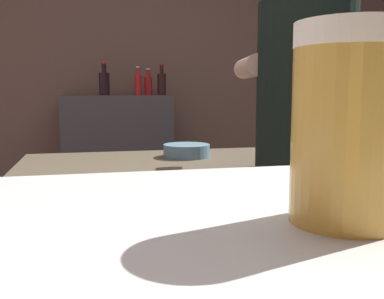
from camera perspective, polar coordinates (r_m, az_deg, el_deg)
name	(u,v)px	position (r m, az deg, el deg)	size (l,w,h in m)	color
wall_back	(142,70)	(3.52, -6.49, 10.13)	(5.20, 0.10, 2.70)	brown
prep_counter	(256,249)	(2.17, 8.29, -12.57)	(2.10, 0.60, 0.89)	#4C4132
back_shelf	(118,175)	(3.27, -9.51, -3.29)	(0.77, 0.36, 1.16)	#3D393B
bartender	(304,147)	(1.63, 14.19, 0.36)	(0.47, 0.54, 1.71)	#2A332F
mixing_bowl	(187,151)	(2.00, -0.70, -0.14)	(0.21, 0.21, 0.06)	slate
chefs_knife	(318,155)	(2.13, 15.92, -0.65)	(0.24, 0.03, 0.01)	silver
pint_glass_near	(348,125)	(0.33, 19.51, 3.02)	(0.08, 0.08, 0.14)	gold
bottle_vinegar	(162,83)	(3.24, -3.93, 8.54)	(0.06, 0.06, 0.22)	black
bottle_hot_sauce	(148,85)	(3.29, -5.67, 8.30)	(0.06, 0.06, 0.19)	red
bottle_olive_oil	(104,83)	(3.15, -11.24, 8.46)	(0.07, 0.07, 0.23)	black
bottle_soy	(138,84)	(3.18, -6.96, 8.37)	(0.05, 0.05, 0.20)	red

